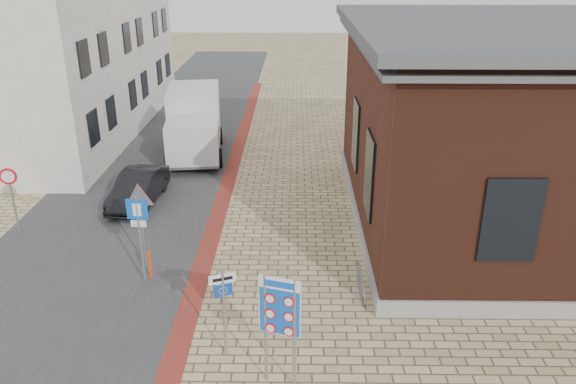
% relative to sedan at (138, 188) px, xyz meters
% --- Properties ---
extents(ground, '(120.00, 120.00, 0.00)m').
position_rel_sedan_xyz_m(ground, '(5.11, -8.20, -0.62)').
color(ground, tan).
rests_on(ground, ground).
extents(road_strip, '(7.00, 60.00, 0.02)m').
position_rel_sedan_xyz_m(road_strip, '(-0.39, 6.80, -0.61)').
color(road_strip, '#38383A').
rests_on(road_strip, ground).
extents(curb_strip, '(0.60, 40.00, 0.02)m').
position_rel_sedan_xyz_m(curb_strip, '(3.11, 1.80, -0.60)').
color(curb_strip, maroon).
rests_on(curb_strip, ground).
extents(brick_building, '(13.00, 13.00, 6.80)m').
position_rel_sedan_xyz_m(brick_building, '(14.10, -1.20, 2.87)').
color(brick_building, gray).
rests_on(brick_building, ground).
extents(townhouse_near, '(7.40, 6.40, 8.30)m').
position_rel_sedan_xyz_m(townhouse_near, '(-5.88, 3.80, 3.55)').
color(townhouse_near, beige).
rests_on(townhouse_near, ground).
extents(townhouse_mid, '(7.40, 6.40, 9.10)m').
position_rel_sedan_xyz_m(townhouse_mid, '(-5.89, 9.80, 3.95)').
color(townhouse_mid, beige).
rests_on(townhouse_mid, ground).
extents(townhouse_far, '(7.40, 6.40, 8.30)m').
position_rel_sedan_xyz_m(townhouse_far, '(-5.88, 15.80, 3.55)').
color(townhouse_far, beige).
rests_on(townhouse_far, ground).
extents(bike_rack, '(0.08, 1.80, 0.60)m').
position_rel_sedan_xyz_m(bike_rack, '(7.76, -6.00, -0.36)').
color(bike_rack, slate).
rests_on(bike_rack, ground).
extents(sedan, '(1.62, 3.85, 1.24)m').
position_rel_sedan_xyz_m(sedan, '(0.00, 0.00, 0.00)').
color(sedan, black).
rests_on(sedan, ground).
extents(box_truck, '(2.99, 5.98, 3.00)m').
position_rel_sedan_xyz_m(box_truck, '(1.22, 5.69, 0.93)').
color(box_truck, slate).
rests_on(box_truck, ground).
extents(border_sign, '(0.89, 0.31, 2.67)m').
position_rel_sedan_xyz_m(border_sign, '(5.61, -9.70, 1.29)').
color(border_sign, gray).
rests_on(border_sign, ground).
extents(essen_sign, '(0.60, 0.26, 2.32)m').
position_rel_sedan_xyz_m(essen_sign, '(4.31, -8.77, 0.91)').
color(essen_sign, gray).
rests_on(essen_sign, ground).
extents(parking_sign, '(0.59, 0.08, 2.69)m').
position_rel_sedan_xyz_m(parking_sign, '(1.61, -5.64, 1.23)').
color(parking_sign, gray).
rests_on(parking_sign, ground).
extents(yield_sign, '(0.93, 0.24, 2.64)m').
position_rel_sedan_xyz_m(yield_sign, '(1.41, -4.70, 1.41)').
color(yield_sign, gray).
rests_on(yield_sign, ground).
extents(speed_sign, '(0.56, 0.13, 2.38)m').
position_rel_sedan_xyz_m(speed_sign, '(-3.39, -2.65, 0.97)').
color(speed_sign, gray).
rests_on(speed_sign, ground).
extents(bollard, '(0.09, 0.09, 0.89)m').
position_rel_sedan_xyz_m(bollard, '(1.72, -5.40, -0.17)').
color(bollard, '#FF420D').
rests_on(bollard, ground).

